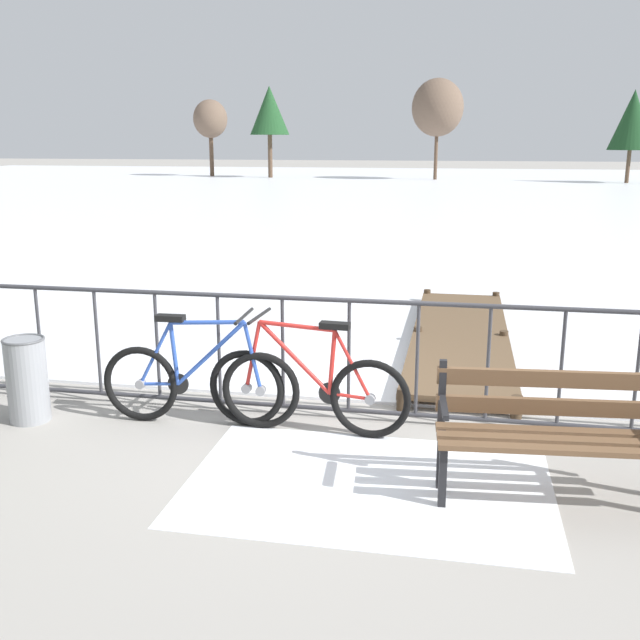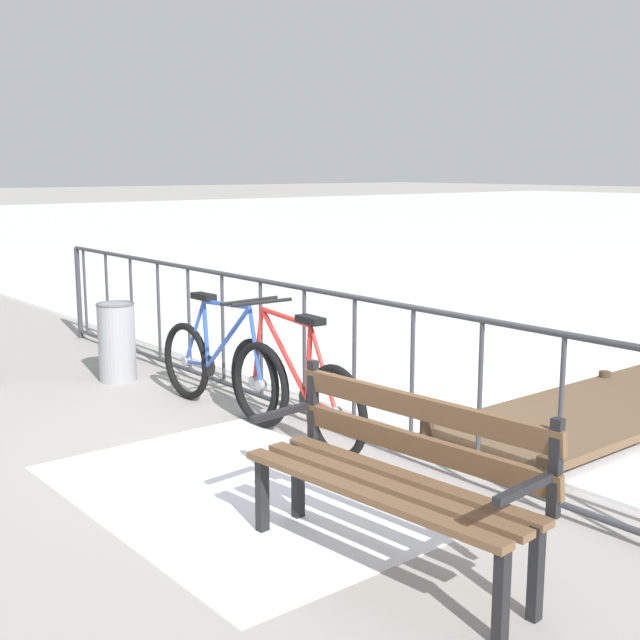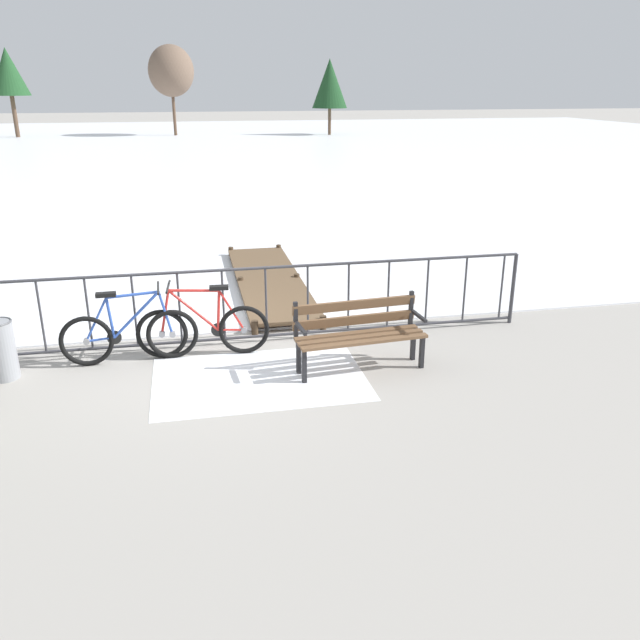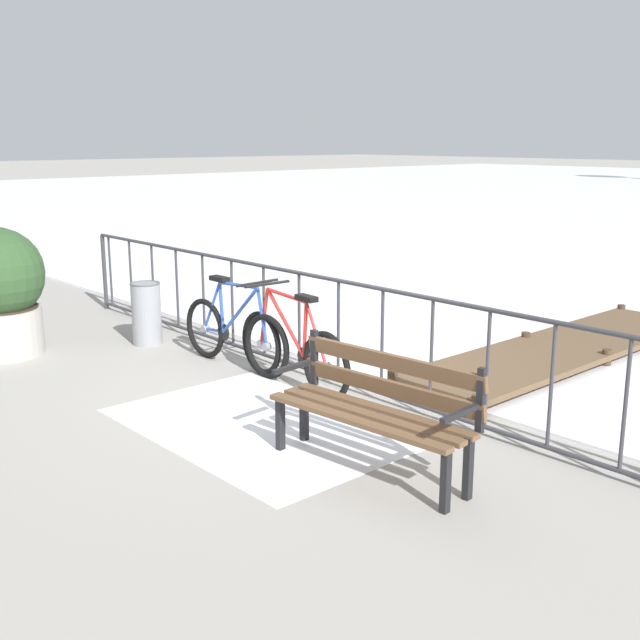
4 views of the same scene
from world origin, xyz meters
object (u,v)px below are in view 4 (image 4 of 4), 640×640
bicycle_near_railing (292,351)px  park_bench (377,402)px  trash_bin (146,313)px  bicycle_second (234,333)px

bicycle_near_railing → park_bench: size_ratio=1.05×
bicycle_near_railing → trash_bin: bicycle_near_railing is taller
bicycle_second → trash_bin: (-1.47, -0.19, 0.00)m
bicycle_second → trash_bin: size_ratio=2.34×
trash_bin → bicycle_second: bearing=7.5°
bicycle_near_railing → trash_bin: 2.40m
bicycle_near_railing → trash_bin: (-2.39, -0.21, 0.00)m
bicycle_near_railing → bicycle_second: 0.92m
bicycle_near_railing → bicycle_second: same height
bicycle_second → trash_bin: bicycle_second is taller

